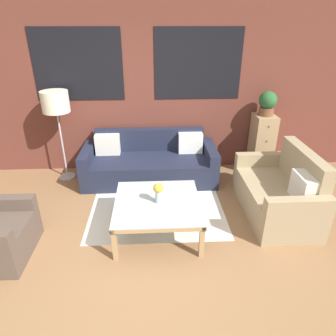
{
  "coord_description": "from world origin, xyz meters",
  "views": [
    {
      "loc": [
        0.21,
        -2.59,
        2.42
      ],
      "look_at": [
        0.41,
        1.2,
        0.55
      ],
      "focal_mm": 32.0,
      "sensor_mm": 36.0,
      "label": 1
    }
  ],
  "objects_px": {
    "coffee_table": "(157,206)",
    "drawer_cabinet": "(261,144)",
    "couch_dark": "(150,163)",
    "floor_lamp": "(56,105)",
    "flower_vase": "(158,191)",
    "settee_vintage": "(279,193)",
    "potted_plant": "(268,103)"
  },
  "relations": [
    {
      "from": "couch_dark",
      "to": "drawer_cabinet",
      "type": "relative_size",
      "value": 2.14
    },
    {
      "from": "couch_dark",
      "to": "coffee_table",
      "type": "bearing_deg",
      "value": -86.01
    },
    {
      "from": "floor_lamp",
      "to": "drawer_cabinet",
      "type": "relative_size",
      "value": 1.45
    },
    {
      "from": "coffee_table",
      "to": "floor_lamp",
      "type": "xyz_separation_m",
      "value": [
        -1.52,
        1.56,
        0.88
      ]
    },
    {
      "from": "couch_dark",
      "to": "coffee_table",
      "type": "height_order",
      "value": "couch_dark"
    },
    {
      "from": "settee_vintage",
      "to": "potted_plant",
      "type": "distance_m",
      "value": 1.62
    },
    {
      "from": "flower_vase",
      "to": "couch_dark",
      "type": "bearing_deg",
      "value": 94.54
    },
    {
      "from": "settee_vintage",
      "to": "flower_vase",
      "type": "height_order",
      "value": "settee_vintage"
    },
    {
      "from": "drawer_cabinet",
      "to": "floor_lamp",
      "type": "bearing_deg",
      "value": -178.42
    },
    {
      "from": "drawer_cabinet",
      "to": "flower_vase",
      "type": "relative_size",
      "value": 3.9
    },
    {
      "from": "potted_plant",
      "to": "coffee_table",
      "type": "bearing_deg",
      "value": -138.16
    },
    {
      "from": "coffee_table",
      "to": "potted_plant",
      "type": "xyz_separation_m",
      "value": [
        1.84,
        1.65,
        0.84
      ]
    },
    {
      "from": "coffee_table",
      "to": "drawer_cabinet",
      "type": "relative_size",
      "value": 1.03
    },
    {
      "from": "floor_lamp",
      "to": "potted_plant",
      "type": "relative_size",
      "value": 3.71
    },
    {
      "from": "floor_lamp",
      "to": "drawer_cabinet",
      "type": "distance_m",
      "value": 3.45
    },
    {
      "from": "couch_dark",
      "to": "flower_vase",
      "type": "distance_m",
      "value": 1.5
    },
    {
      "from": "settee_vintage",
      "to": "drawer_cabinet",
      "type": "distance_m",
      "value": 1.35
    },
    {
      "from": "couch_dark",
      "to": "drawer_cabinet",
      "type": "distance_m",
      "value": 1.97
    },
    {
      "from": "settee_vintage",
      "to": "flower_vase",
      "type": "bearing_deg",
      "value": -168.49
    },
    {
      "from": "floor_lamp",
      "to": "flower_vase",
      "type": "relative_size",
      "value": 5.67
    },
    {
      "from": "floor_lamp",
      "to": "potted_plant",
      "type": "distance_m",
      "value": 3.37
    },
    {
      "from": "couch_dark",
      "to": "flower_vase",
      "type": "bearing_deg",
      "value": -85.46
    },
    {
      "from": "coffee_table",
      "to": "drawer_cabinet",
      "type": "bearing_deg",
      "value": 41.84
    },
    {
      "from": "flower_vase",
      "to": "potted_plant",
      "type": "bearing_deg",
      "value": 42.31
    },
    {
      "from": "settee_vintage",
      "to": "potted_plant",
      "type": "xyz_separation_m",
      "value": [
        0.17,
        1.33,
        0.91
      ]
    },
    {
      "from": "couch_dark",
      "to": "settee_vintage",
      "type": "height_order",
      "value": "settee_vintage"
    },
    {
      "from": "settee_vintage",
      "to": "flower_vase",
      "type": "xyz_separation_m",
      "value": [
        -1.66,
        -0.34,
        0.28
      ]
    },
    {
      "from": "drawer_cabinet",
      "to": "couch_dark",
      "type": "bearing_deg",
      "value": -174.03
    },
    {
      "from": "coffee_table",
      "to": "settee_vintage",
      "type": "bearing_deg",
      "value": 10.96
    },
    {
      "from": "couch_dark",
      "to": "potted_plant",
      "type": "height_order",
      "value": "potted_plant"
    },
    {
      "from": "coffee_table",
      "to": "potted_plant",
      "type": "height_order",
      "value": "potted_plant"
    },
    {
      "from": "potted_plant",
      "to": "flower_vase",
      "type": "relative_size",
      "value": 1.53
    }
  ]
}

